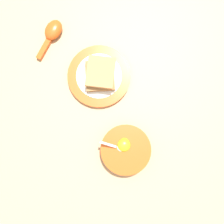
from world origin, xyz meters
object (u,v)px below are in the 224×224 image
at_px(egg_bowl, 125,149).
at_px(soup_spoon, 52,33).
at_px(toast_plate, 99,76).
at_px(toast_sandwich, 100,74).

height_order(egg_bowl, soup_spoon, egg_bowl).
distance_m(toast_plate, toast_sandwich, 0.03).
distance_m(egg_bowl, soup_spoon, 0.45).
xyz_separation_m(toast_plate, soup_spoon, (0.20, -0.07, 0.01)).
relative_size(toast_plate, toast_sandwich, 1.58).
height_order(toast_plate, soup_spoon, soup_spoon).
xyz_separation_m(egg_bowl, toast_sandwich, (0.17, -0.18, 0.01)).
bearing_deg(egg_bowl, toast_plate, -45.07).
relative_size(egg_bowl, soup_spoon, 1.10).
bearing_deg(toast_plate, soup_spoon, -17.85).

